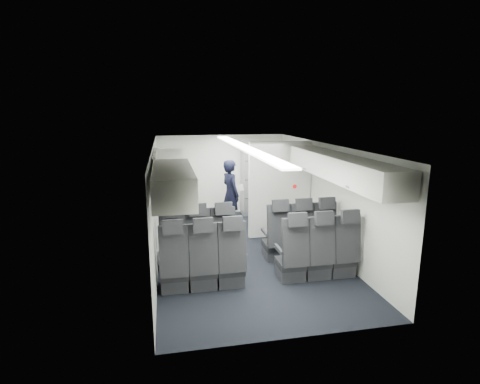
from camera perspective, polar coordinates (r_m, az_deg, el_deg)
name	(u,v)px	position (r m, az deg, el deg)	size (l,w,h in m)	color
cabin_shell	(244,198)	(7.34, 0.62, -0.86)	(3.41, 6.01, 2.16)	black
seat_row_front	(250,242)	(7.04, 1.51, -7.56)	(3.33, 0.56, 1.24)	black
seat_row_mid	(262,260)	(6.23, 3.38, -10.33)	(3.33, 0.56, 1.24)	black
overhead_bin_left_rear	(173,183)	(5.07, -10.21, 1.42)	(0.53, 1.80, 0.40)	silver
overhead_bin_left_front_open	(168,171)	(6.82, -10.89, 3.15)	(0.64, 1.70, 0.72)	#9E9E93
overhead_bin_right_rear	(365,175)	(5.84, 18.45, 2.40)	(0.53, 1.80, 0.40)	silver
overhead_bin_right_front	(318,160)	(7.39, 11.76, 4.78)	(0.53, 1.70, 0.40)	silver
bulkhead_partition	(280,190)	(8.35, 6.07, 0.37)	(1.40, 0.15, 2.13)	white
galley_unit	(257,180)	(10.18, 2.67, 1.89)	(0.85, 0.52, 1.90)	#939399
boarding_door	(160,193)	(8.74, -12.12, -0.11)	(0.12, 1.27, 1.86)	silver
flight_attendant	(231,194)	(8.92, -1.44, -0.36)	(0.61, 0.40, 1.67)	black
carry_on_bag	(171,167)	(7.09, -10.43, 3.81)	(0.39, 0.27, 0.23)	black
papers	(239,188)	(8.87, -0.18, 0.61)	(0.22, 0.02, 0.15)	white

